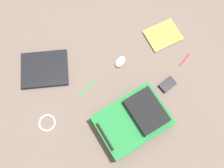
{
  "coord_description": "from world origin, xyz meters",
  "views": [
    {
      "loc": [
        -0.42,
        0.36,
        1.77
      ],
      "look_at": [
        0.03,
        0.03,
        0.02
      ],
      "focal_mm": 41.68,
      "sensor_mm": 36.0,
      "label": 1
    }
  ],
  "objects_px": {
    "cable_coil": "(47,123)",
    "pen_black": "(87,89)",
    "power_brick": "(167,84)",
    "pen_blue": "(185,60)",
    "laptop": "(44,69)",
    "computer_mouse": "(120,62)",
    "backpack": "(133,120)",
    "book_blue": "(163,36)"
  },
  "relations": [
    {
      "from": "cable_coil",
      "to": "pen_black",
      "type": "bearing_deg",
      "value": -83.45
    },
    {
      "from": "power_brick",
      "to": "pen_blue",
      "type": "bearing_deg",
      "value": -72.67
    },
    {
      "from": "cable_coil",
      "to": "pen_blue",
      "type": "distance_m",
      "value": 1.08
    },
    {
      "from": "pen_black",
      "to": "pen_blue",
      "type": "xyz_separation_m",
      "value": [
        -0.25,
        -0.71,
        -0.0
      ]
    },
    {
      "from": "cable_coil",
      "to": "laptop",
      "type": "bearing_deg",
      "value": -29.61
    },
    {
      "from": "computer_mouse",
      "to": "pen_blue",
      "type": "xyz_separation_m",
      "value": [
        -0.26,
        -0.39,
        -0.01
      ]
    },
    {
      "from": "backpack",
      "to": "book_blue",
      "type": "height_order",
      "value": "backpack"
    },
    {
      "from": "laptop",
      "to": "power_brick",
      "type": "xyz_separation_m",
      "value": [
        -0.62,
        -0.64,
        -0.0
      ]
    },
    {
      "from": "pen_blue",
      "to": "computer_mouse",
      "type": "bearing_deg",
      "value": 56.23
    },
    {
      "from": "book_blue",
      "to": "pen_blue",
      "type": "height_order",
      "value": "book_blue"
    },
    {
      "from": "computer_mouse",
      "to": "power_brick",
      "type": "xyz_separation_m",
      "value": [
        -0.34,
        -0.16,
        -0.0
      ]
    },
    {
      "from": "book_blue",
      "to": "computer_mouse",
      "type": "distance_m",
      "value": 0.39
    },
    {
      "from": "laptop",
      "to": "book_blue",
      "type": "xyz_separation_m",
      "value": [
        -0.3,
        -0.86,
        -0.0
      ]
    },
    {
      "from": "power_brick",
      "to": "laptop",
      "type": "bearing_deg",
      "value": 46.06
    },
    {
      "from": "power_brick",
      "to": "pen_blue",
      "type": "xyz_separation_m",
      "value": [
        0.07,
        -0.23,
        -0.01
      ]
    },
    {
      "from": "laptop",
      "to": "book_blue",
      "type": "bearing_deg",
      "value": -109.03
    },
    {
      "from": "pen_black",
      "to": "power_brick",
      "type": "bearing_deg",
      "value": -123.65
    },
    {
      "from": "laptop",
      "to": "pen_black",
      "type": "bearing_deg",
      "value": -151.47
    },
    {
      "from": "cable_coil",
      "to": "pen_blue",
      "type": "bearing_deg",
      "value": -100.88
    },
    {
      "from": "laptop",
      "to": "cable_coil",
      "type": "distance_m",
      "value": 0.39
    },
    {
      "from": "laptop",
      "to": "pen_black",
      "type": "relative_size",
      "value": 2.86
    },
    {
      "from": "backpack",
      "to": "cable_coil",
      "type": "relative_size",
      "value": 4.08
    },
    {
      "from": "laptop",
      "to": "cable_coil",
      "type": "xyz_separation_m",
      "value": [
        -0.34,
        0.19,
        -0.01
      ]
    },
    {
      "from": "laptop",
      "to": "computer_mouse",
      "type": "height_order",
      "value": "computer_mouse"
    },
    {
      "from": "computer_mouse",
      "to": "pen_blue",
      "type": "height_order",
      "value": "computer_mouse"
    },
    {
      "from": "laptop",
      "to": "pen_blue",
      "type": "xyz_separation_m",
      "value": [
        -0.54,
        -0.87,
        -0.01
      ]
    },
    {
      "from": "cable_coil",
      "to": "pen_blue",
      "type": "xyz_separation_m",
      "value": [
        -0.2,
        -1.06,
        -0.0
      ]
    },
    {
      "from": "laptop",
      "to": "pen_blue",
      "type": "bearing_deg",
      "value": -121.97
    },
    {
      "from": "book_blue",
      "to": "computer_mouse",
      "type": "xyz_separation_m",
      "value": [
        0.02,
        0.39,
        0.01
      ]
    },
    {
      "from": "computer_mouse",
      "to": "pen_black",
      "type": "xyz_separation_m",
      "value": [
        -0.02,
        0.31,
        -0.01
      ]
    },
    {
      "from": "backpack",
      "to": "pen_blue",
      "type": "height_order",
      "value": "backpack"
    },
    {
      "from": "book_blue",
      "to": "cable_coil",
      "type": "distance_m",
      "value": 1.06
    },
    {
      "from": "cable_coil",
      "to": "pen_black",
      "type": "height_order",
      "value": "cable_coil"
    },
    {
      "from": "power_brick",
      "to": "pen_blue",
      "type": "height_order",
      "value": "power_brick"
    },
    {
      "from": "pen_black",
      "to": "laptop",
      "type": "bearing_deg",
      "value": 28.53
    },
    {
      "from": "book_blue",
      "to": "cable_coil",
      "type": "relative_size",
      "value": 2.34
    },
    {
      "from": "computer_mouse",
      "to": "power_brick",
      "type": "relative_size",
      "value": 0.84
    },
    {
      "from": "laptop",
      "to": "computer_mouse",
      "type": "bearing_deg",
      "value": -120.42
    },
    {
      "from": "laptop",
      "to": "pen_black",
      "type": "xyz_separation_m",
      "value": [
        -0.3,
        -0.16,
        -0.01
      ]
    },
    {
      "from": "computer_mouse",
      "to": "cable_coil",
      "type": "xyz_separation_m",
      "value": [
        -0.06,
        0.67,
        -0.01
      ]
    },
    {
      "from": "backpack",
      "to": "laptop",
      "type": "distance_m",
      "value": 0.74
    },
    {
      "from": "computer_mouse",
      "to": "pen_blue",
      "type": "bearing_deg",
      "value": -143.3
    }
  ]
}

